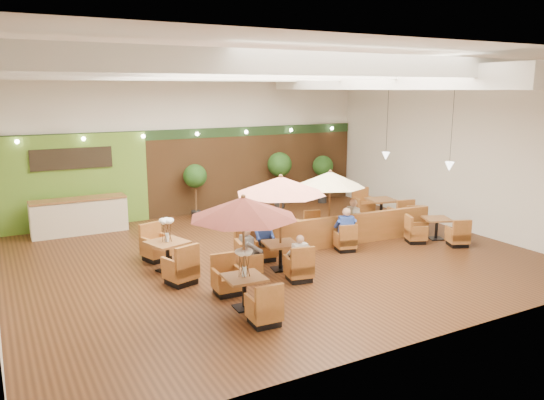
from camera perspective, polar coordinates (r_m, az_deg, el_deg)
room at (r=15.74m, az=-1.42°, el=8.06°), size 14.04×14.00×5.52m
service_counter at (r=18.50m, az=-20.01°, el=-1.64°), size 3.00×0.75×1.18m
booth_divider at (r=16.15m, az=7.19°, el=-3.33°), size 6.72×0.56×0.93m
table_0 at (r=11.15m, az=-3.08°, el=-2.48°), size 2.33×2.48×2.53m
table_1 at (r=13.57m, az=0.72°, el=-0.19°), size 2.46×2.57×2.55m
table_2 at (r=16.08m, az=6.24°, el=0.75°), size 2.34×2.34×2.31m
table_3 at (r=14.08m, az=-11.16°, el=-5.60°), size 1.14×2.89×1.59m
table_4 at (r=17.39m, az=16.66°, el=-3.13°), size 1.75×2.48×0.87m
table_5 at (r=19.44m, az=11.65°, el=-1.11°), size 1.06×2.82×1.02m
topiary_0 at (r=19.51m, az=-8.27°, el=2.35°), size 0.86×0.86×2.00m
topiary_1 at (r=20.95m, az=0.82°, el=3.61°), size 0.96×0.96×2.23m
topiary_2 at (r=22.04m, az=5.49°, el=3.48°), size 0.85×0.85×1.98m
diner_0 at (r=13.11m, az=2.93°, el=-5.65°), size 0.37×0.31×0.73m
diner_1 at (r=14.66m, az=-0.87°, el=-3.72°), size 0.38×0.32×0.73m
diner_2 at (r=13.44m, az=-2.54°, el=-5.00°), size 0.34×0.42×0.84m
diner_3 at (r=15.59m, az=7.93°, el=-2.71°), size 0.47×0.44×0.85m
diner_4 at (r=16.73m, az=8.54°, el=-1.72°), size 0.39×0.45×0.86m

